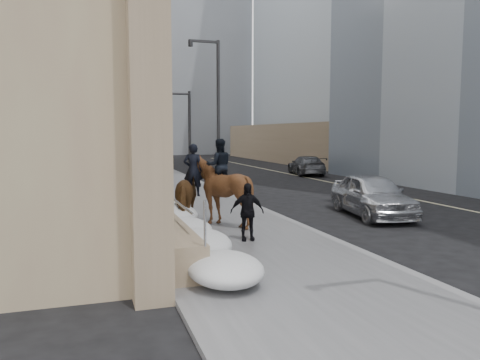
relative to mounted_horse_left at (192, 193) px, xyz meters
name	(u,v)px	position (x,y,z in m)	size (l,w,h in m)	color
ground	(257,258)	(0.70, -4.23, -1.15)	(140.00, 140.00, 0.00)	black
sidewalk	(180,200)	(0.70, 5.77, -1.09)	(5.00, 80.00, 0.12)	#555557
curb	(236,198)	(3.32, 5.77, -1.09)	(0.24, 80.00, 0.12)	slate
lane_line	(380,192)	(11.20, 5.77, -1.14)	(0.15, 70.00, 0.01)	#BFB78C
limestone_building	(60,35)	(-4.56, 15.73, 7.75)	(6.10, 44.00, 18.00)	#977D63
far_podium	(459,153)	(16.20, 5.77, 0.85)	(2.00, 80.00, 4.00)	#877357
bg_building_mid	(141,58)	(4.70, 55.77, 12.85)	(30.00, 12.00, 28.00)	slate
bg_building_far	(72,91)	(-5.30, 67.77, 8.85)	(24.00, 12.00, 20.00)	gray
streetlight_mid	(215,105)	(3.44, 9.77, 3.43)	(1.71, 0.24, 8.00)	#2D2D30
streetlight_far	(160,117)	(3.44, 29.77, 3.43)	(1.71, 0.24, 8.00)	#2D2D30
traffic_signal	(176,120)	(2.78, 17.77, 2.86)	(4.10, 0.22, 6.00)	#2D2D30
snow_bank	(154,198)	(-0.72, 3.88, -0.68)	(1.70, 18.10, 0.76)	white
mounted_horse_left	(192,193)	(0.00, 0.00, 0.00)	(1.62, 2.46, 2.62)	#482D15
mounted_horse_right	(220,188)	(0.81, -0.51, 0.18)	(2.07, 2.26, 2.78)	#432613
pedestrian	(247,212)	(0.93, -2.81, -0.23)	(0.94, 0.39, 1.60)	black
car_silver	(372,195)	(6.78, -0.06, -0.35)	(1.88, 4.68, 1.60)	silver
car_grey	(306,165)	(12.12, 16.31, -0.45)	(1.96, 4.82, 1.40)	#4E5054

